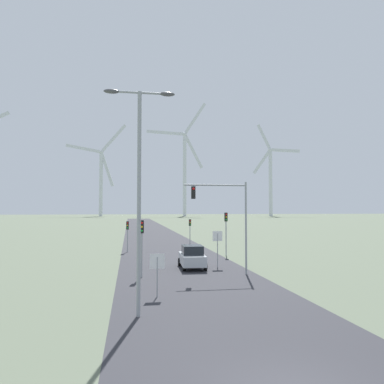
{
  "coord_description": "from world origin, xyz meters",
  "views": [
    {
      "loc": [
        -4.19,
        -9.07,
        4.77
      ],
      "look_at": [
        0.0,
        15.99,
        5.89
      ],
      "focal_mm": 35.0,
      "sensor_mm": 36.0,
      "label": 1
    }
  ],
  "objects_px": {
    "car_approaching": "(192,257)",
    "stop_sign_far": "(217,242)",
    "stop_sign_near": "(157,267)",
    "wind_turbine_left": "(101,175)",
    "streetlamp": "(139,174)",
    "traffic_light_post_mid_left": "(127,229)",
    "traffic_light_post_near_right": "(226,224)",
    "traffic_light_mast_overhead": "(226,209)",
    "traffic_light_post_mid_right": "(190,226)",
    "wind_turbine_center": "(185,165)",
    "wind_turbine_right": "(270,175)",
    "traffic_light_post_near_left": "(142,235)"
  },
  "relations": [
    {
      "from": "traffic_light_post_mid_right",
      "to": "traffic_light_post_near_right",
      "type": "bearing_deg",
      "value": -83.27
    },
    {
      "from": "wind_turbine_center",
      "to": "wind_turbine_left",
      "type": "bearing_deg",
      "value": 172.93
    },
    {
      "from": "streetlamp",
      "to": "wind_turbine_left",
      "type": "xyz_separation_m",
      "value": [
        -17.75,
        217.54,
        18.99
      ]
    },
    {
      "from": "traffic_light_post_mid_right",
      "to": "traffic_light_mast_overhead",
      "type": "bearing_deg",
      "value": -93.03
    },
    {
      "from": "traffic_light_post_mid_right",
      "to": "car_approaching",
      "type": "relative_size",
      "value": 0.79
    },
    {
      "from": "wind_turbine_right",
      "to": "traffic_light_post_near_left",
      "type": "bearing_deg",
      "value": -113.83
    },
    {
      "from": "car_approaching",
      "to": "streetlamp",
      "type": "bearing_deg",
      "value": -109.61
    },
    {
      "from": "stop_sign_near",
      "to": "wind_turbine_left",
      "type": "bearing_deg",
      "value": 95.03
    },
    {
      "from": "traffic_light_post_mid_right",
      "to": "wind_turbine_center",
      "type": "bearing_deg",
      "value": 81.86
    },
    {
      "from": "traffic_light_mast_overhead",
      "to": "traffic_light_post_near_left",
      "type": "bearing_deg",
      "value": 179.82
    },
    {
      "from": "streetlamp",
      "to": "car_approaching",
      "type": "height_order",
      "value": "streetlamp"
    },
    {
      "from": "stop_sign_far",
      "to": "wind_turbine_left",
      "type": "relative_size",
      "value": 0.05
    },
    {
      "from": "traffic_light_post_near_left",
      "to": "traffic_light_mast_overhead",
      "type": "xyz_separation_m",
      "value": [
        6.01,
        -0.02,
        1.85
      ]
    },
    {
      "from": "traffic_light_mast_overhead",
      "to": "car_approaching",
      "type": "relative_size",
      "value": 1.61
    },
    {
      "from": "traffic_light_post_mid_left",
      "to": "traffic_light_post_near_right",
      "type": "bearing_deg",
      "value": -24.91
    },
    {
      "from": "car_approaching",
      "to": "traffic_light_mast_overhead",
      "type": "bearing_deg",
      "value": -60.44
    },
    {
      "from": "traffic_light_post_near_left",
      "to": "car_approaching",
      "type": "bearing_deg",
      "value": 39.08
    },
    {
      "from": "wind_turbine_center",
      "to": "traffic_light_post_mid_right",
      "type": "bearing_deg",
      "value": -98.14
    },
    {
      "from": "traffic_light_mast_overhead",
      "to": "car_approaching",
      "type": "xyz_separation_m",
      "value": [
        -1.9,
        3.35,
        -3.83
      ]
    },
    {
      "from": "traffic_light_post_mid_left",
      "to": "car_approaching",
      "type": "distance_m",
      "value": 13.13
    },
    {
      "from": "stop_sign_far",
      "to": "traffic_light_post_mid_left",
      "type": "distance_m",
      "value": 13.84
    },
    {
      "from": "streetlamp",
      "to": "traffic_light_mast_overhead",
      "type": "height_order",
      "value": "streetlamp"
    },
    {
      "from": "streetlamp",
      "to": "traffic_light_post_mid_left",
      "type": "distance_m",
      "value": 25.04
    },
    {
      "from": "stop_sign_far",
      "to": "traffic_light_post_mid_left",
      "type": "relative_size",
      "value": 0.87
    },
    {
      "from": "streetlamp",
      "to": "car_approaching",
      "type": "distance_m",
      "value": 14.59
    },
    {
      "from": "stop_sign_far",
      "to": "car_approaching",
      "type": "xyz_separation_m",
      "value": [
        -2.14,
        -0.21,
        -1.13
      ]
    },
    {
      "from": "stop_sign_near",
      "to": "stop_sign_far",
      "type": "distance_m",
      "value": 11.01
    },
    {
      "from": "wind_turbine_right",
      "to": "car_approaching",
      "type": "bearing_deg",
      "value": -113.15
    },
    {
      "from": "car_approaching",
      "to": "stop_sign_far",
      "type": "bearing_deg",
      "value": 5.68
    },
    {
      "from": "stop_sign_far",
      "to": "car_approaching",
      "type": "bearing_deg",
      "value": -174.32
    },
    {
      "from": "stop_sign_near",
      "to": "stop_sign_far",
      "type": "relative_size",
      "value": 0.8
    },
    {
      "from": "stop_sign_far",
      "to": "wind_turbine_center",
      "type": "bearing_deg",
      "value": 82.39
    },
    {
      "from": "stop_sign_far",
      "to": "car_approaching",
      "type": "height_order",
      "value": "stop_sign_far"
    },
    {
      "from": "streetlamp",
      "to": "traffic_light_post_near_right",
      "type": "xyz_separation_m",
      "value": [
        9.29,
        20.13,
        -3.15
      ]
    },
    {
      "from": "traffic_light_post_mid_left",
      "to": "wind_turbine_right",
      "type": "bearing_deg",
      "value": 64.07
    },
    {
      "from": "streetlamp",
      "to": "stop_sign_near",
      "type": "xyz_separation_m",
      "value": [
        1.08,
        3.51,
        -4.71
      ]
    },
    {
      "from": "traffic_light_mast_overhead",
      "to": "traffic_light_post_mid_right",
      "type": "bearing_deg",
      "value": 86.97
    },
    {
      "from": "traffic_light_post_near_right",
      "to": "wind_turbine_right",
      "type": "xyz_separation_m",
      "value": [
        75.44,
        180.13,
        22.18
      ]
    },
    {
      "from": "stop_sign_far",
      "to": "wind_turbine_right",
      "type": "xyz_separation_m",
      "value": [
        78.04,
        187.29,
        23.31
      ]
    },
    {
      "from": "traffic_light_post_mid_right",
      "to": "traffic_light_mast_overhead",
      "type": "distance_m",
      "value": 24.14
    },
    {
      "from": "stop_sign_far",
      "to": "wind_turbine_left",
      "type": "bearing_deg",
      "value": 96.81
    },
    {
      "from": "traffic_light_post_mid_left",
      "to": "wind_turbine_center",
      "type": "height_order",
      "value": "wind_turbine_center"
    },
    {
      "from": "stop_sign_far",
      "to": "traffic_light_post_mid_left",
      "type": "height_order",
      "value": "traffic_light_post_mid_left"
    },
    {
      "from": "traffic_light_post_near_right",
      "to": "traffic_light_post_mid_left",
      "type": "relative_size",
      "value": 1.29
    },
    {
      "from": "traffic_light_post_near_left",
      "to": "car_approaching",
      "type": "distance_m",
      "value": 5.65
    },
    {
      "from": "traffic_light_post_near_right",
      "to": "car_approaching",
      "type": "distance_m",
      "value": 9.05
    },
    {
      "from": "streetlamp",
      "to": "wind_turbine_left",
      "type": "height_order",
      "value": "wind_turbine_left"
    },
    {
      "from": "stop_sign_near",
      "to": "wind_turbine_right",
      "type": "bearing_deg",
      "value": 66.97
    },
    {
      "from": "wind_turbine_right",
      "to": "traffic_light_post_mid_left",
      "type": "bearing_deg",
      "value": -115.93
    },
    {
      "from": "stop_sign_far",
      "to": "traffic_light_post_mid_right",
      "type": "bearing_deg",
      "value": 87.1
    }
  ]
}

